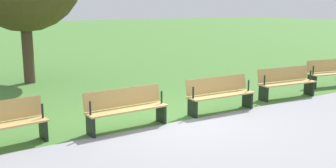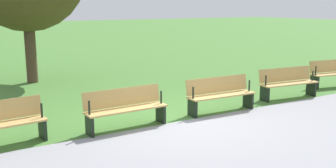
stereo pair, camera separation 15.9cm
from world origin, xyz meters
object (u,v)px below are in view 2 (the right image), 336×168
Objects in this scene: bench_4 at (125,107)px; bench_1 at (334,72)px; bench_2 at (288,82)px; bench_3 at (220,94)px.

bench_1 is at bearing -178.06° from bench_4.
bench_2 is at bearing 179.99° from bench_4.
bench_4 is at bearing 13.65° from bench_1.
bench_2 is (2.65, 0.36, 0.00)m from bench_1.
bench_3 is 2.67m from bench_4.
bench_4 is at bearing 7.80° from bench_2.
bench_3 and bench_4 have the same top height.
bench_1 is at bearing -166.36° from bench_2.
bench_3 is 1.00× the size of bench_4.
bench_2 and bench_4 have the same top height.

